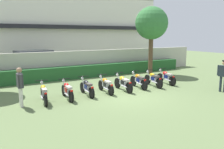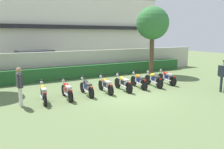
{
  "view_description": "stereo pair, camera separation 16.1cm",
  "coord_description": "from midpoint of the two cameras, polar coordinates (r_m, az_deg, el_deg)",
  "views": [
    {
      "loc": [
        -6.44,
        -9.42,
        3.1
      ],
      "look_at": [
        0.0,
        1.49,
        0.92
      ],
      "focal_mm": 37.18,
      "sensor_mm": 36.0,
      "label": 1
    },
    {
      "loc": [
        -6.3,
        -9.5,
        3.1
      ],
      "look_at": [
        0.0,
        1.49,
        0.92
      ],
      "focal_mm": 37.18,
      "sensor_mm": 36.0,
      "label": 2
    }
  ],
  "objects": [
    {
      "name": "motorcycle_in_row_7",
      "position": [
        15.06,
        12.89,
        -0.64
      ],
      "size": [
        0.6,
        1.83,
        0.96
      ],
      "rotation": [
        0.0,
        0.0,
        1.48
      ],
      "color": "black",
      "rests_on": "ground"
    },
    {
      "name": "officer_0",
      "position": [
        13.89,
        25.44,
        0.28
      ],
      "size": [
        0.32,
        0.67,
        1.74
      ],
      "rotation": [
        0.0,
        0.0,
        3.36
      ],
      "color": "#28333D",
      "rests_on": "ground"
    },
    {
      "name": "compound_wall",
      "position": [
        17.55,
        -9.03,
        2.63
      ],
      "size": [
        23.18,
        0.3,
        1.92
      ],
      "primitive_type": "cube",
      "color": "#BCB7A8",
      "rests_on": "ground"
    },
    {
      "name": "motorcycle_in_row_2",
      "position": [
        12.01,
        -6.58,
        -3.11
      ],
      "size": [
        0.6,
        1.85,
        0.94
      ],
      "rotation": [
        0.0,
        0.0,
        1.52
      ],
      "color": "black",
      "rests_on": "ground"
    },
    {
      "name": "parked_car",
      "position": [
        19.64,
        -18.41,
        2.93
      ],
      "size": [
        4.72,
        2.61,
        1.89
      ],
      "rotation": [
        0.0,
        0.0,
        0.15
      ],
      "color": "#9EA3A8",
      "rests_on": "ground"
    },
    {
      "name": "motorcycle_in_row_5",
      "position": [
        13.66,
        6.22,
        -1.47
      ],
      "size": [
        0.6,
        1.87,
        0.97
      ],
      "rotation": [
        0.0,
        0.0,
        1.46
      ],
      "color": "black",
      "rests_on": "ground"
    },
    {
      "name": "ground",
      "position": [
        11.82,
        3.3,
        -5.46
      ],
      "size": [
        60.0,
        60.0,
        0.0
      ],
      "primitive_type": "plane",
      "color": "#607547"
    },
    {
      "name": "motorcycle_in_row_1",
      "position": [
        11.47,
        -11.34,
        -3.84
      ],
      "size": [
        0.6,
        1.86,
        0.95
      ],
      "rotation": [
        0.0,
        0.0,
        1.5
      ],
      "color": "black",
      "rests_on": "ground"
    },
    {
      "name": "tree_far_side",
      "position": [
        18.57,
        9.44,
        12.21
      ],
      "size": [
        2.54,
        2.54,
        5.26
      ],
      "color": "brown",
      "rests_on": "ground"
    },
    {
      "name": "inspector_person",
      "position": [
        10.75,
        -22.09,
        -2.08
      ],
      "size": [
        0.23,
        0.69,
        1.72
      ],
      "color": "silver",
      "rests_on": "ground"
    },
    {
      "name": "motorcycle_in_row_0",
      "position": [
        11.17,
        -16.84,
        -4.37
      ],
      "size": [
        0.6,
        1.94,
        0.97
      ],
      "rotation": [
        0.0,
        0.0,
        1.44
      ],
      "color": "black",
      "rests_on": "ground"
    },
    {
      "name": "motorcycle_in_row_6",
      "position": [
        14.22,
        9.79,
        -1.12
      ],
      "size": [
        0.6,
        1.89,
        0.97
      ],
      "rotation": [
        0.0,
        0.0,
        1.45
      ],
      "color": "black",
      "rests_on": "ground"
    },
    {
      "name": "building",
      "position": [
        25.79,
        -16.52,
        10.56
      ],
      "size": [
        24.4,
        6.5,
        7.28
      ],
      "color": "silver",
      "rests_on": "ground"
    },
    {
      "name": "motorcycle_in_row_3",
      "position": [
        12.49,
        -1.93,
        -2.55
      ],
      "size": [
        0.6,
        1.87,
        0.94
      ],
      "rotation": [
        0.0,
        0.0,
        1.49
      ],
      "color": "black",
      "rests_on": "ground"
    },
    {
      "name": "hedge_row",
      "position": [
        16.97,
        -8.12,
        0.67
      ],
      "size": [
        18.55,
        0.7,
        0.9
      ],
      "primitive_type": "cube",
      "color": "#235628",
      "rests_on": "ground"
    },
    {
      "name": "motorcycle_in_row_4",
      "position": [
        12.93,
        2.4,
        -2.08
      ],
      "size": [
        0.6,
        1.95,
        0.96
      ],
      "rotation": [
        0.0,
        0.0,
        1.51
      ],
      "color": "black",
      "rests_on": "ground"
    }
  ]
}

